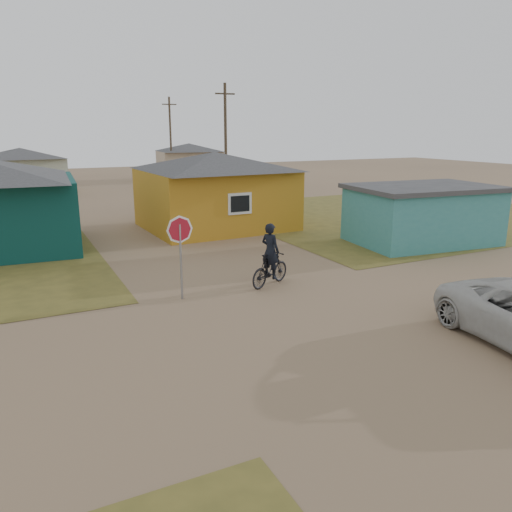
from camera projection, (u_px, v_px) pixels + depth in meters
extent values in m
plane|color=#83684B|center=(327.00, 327.00, 13.05)|extent=(120.00, 120.00, 0.00)
cube|color=brown|center=(398.00, 214.00, 30.36)|extent=(20.00, 18.00, 0.00)
cube|color=#B77E1C|center=(216.00, 199.00, 25.91)|extent=(7.21, 6.24, 3.00)
pyramid|color=#333436|center=(215.00, 161.00, 25.43)|extent=(7.72, 6.76, 0.90)
cube|color=silver|center=(240.00, 204.00, 23.25)|extent=(1.20, 0.06, 1.00)
cube|color=black|center=(240.00, 204.00, 23.22)|extent=(0.95, 0.04, 0.75)
cube|color=teal|center=(422.00, 216.00, 22.49)|extent=(6.39, 4.61, 2.40)
cube|color=#333436|center=(424.00, 188.00, 22.16)|extent=(6.71, 4.93, 0.20)
cube|color=#A9B097|center=(23.00, 176.00, 39.65)|extent=(6.49, 5.60, 2.80)
pyramid|color=#333436|center=(20.00, 153.00, 39.20)|extent=(7.04, 6.15, 0.80)
cube|color=tan|center=(189.00, 165.00, 51.74)|extent=(6.41, 5.50, 2.80)
pyramid|color=#333436|center=(189.00, 147.00, 51.29)|extent=(6.95, 6.05, 0.80)
cylinder|color=#46392A|center=(226.00, 145.00, 33.96)|extent=(0.20, 0.20, 8.00)
cube|color=#46392A|center=(225.00, 94.00, 33.15)|extent=(1.40, 0.10, 0.10)
cylinder|color=#46392A|center=(171.00, 140.00, 48.28)|extent=(0.20, 0.20, 8.00)
cube|color=#46392A|center=(169.00, 104.00, 47.47)|extent=(1.40, 0.10, 0.10)
cylinder|color=gray|center=(181.00, 262.00, 14.94)|extent=(0.07, 0.07, 2.31)
imported|color=black|center=(270.00, 269.00, 16.38)|extent=(1.90, 1.26, 1.11)
imported|color=black|center=(270.00, 251.00, 16.23)|extent=(0.68, 0.79, 1.83)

